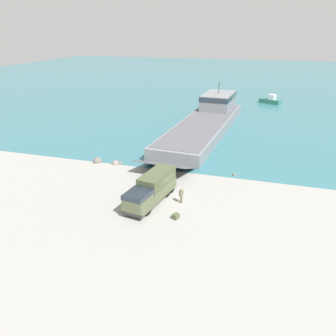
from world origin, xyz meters
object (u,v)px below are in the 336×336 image
object	(u,v)px
soldier_on_ramp	(181,194)
cargo_crate	(176,216)
military_truck	(151,189)
landing_craft	(208,119)
moored_boat_a	(270,100)

from	to	relation	value
soldier_on_ramp	cargo_crate	xyz separation A→B (m)	(0.27, -3.30, -0.78)
cargo_crate	military_truck	bearing A→B (deg)	142.60
landing_craft	military_truck	size ratio (longest dim) A/B	4.62
landing_craft	soldier_on_ramp	bearing A→B (deg)	-81.00
landing_craft	soldier_on_ramp	size ratio (longest dim) A/B	21.93
landing_craft	soldier_on_ramp	distance (m)	30.25
landing_craft	cargo_crate	xyz separation A→B (m)	(2.73, -33.44, -1.54)
military_truck	landing_craft	bearing A→B (deg)	-171.55
soldier_on_ramp	moored_boat_a	bearing A→B (deg)	116.43
cargo_crate	moored_boat_a	bearing A→B (deg)	81.73
landing_craft	moored_boat_a	distance (m)	29.19
landing_craft	moored_boat_a	size ratio (longest dim) A/B	6.95
military_truck	moored_boat_a	size ratio (longest dim) A/B	1.51
moored_boat_a	cargo_crate	distance (m)	60.90
moored_boat_a	military_truck	bearing A→B (deg)	-166.78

